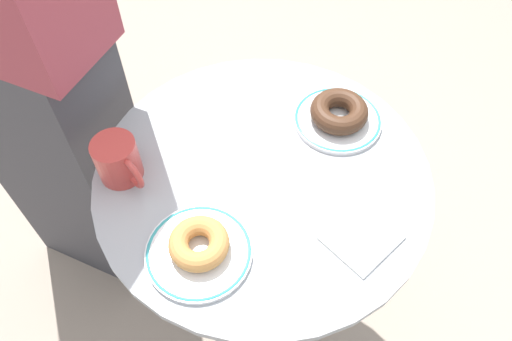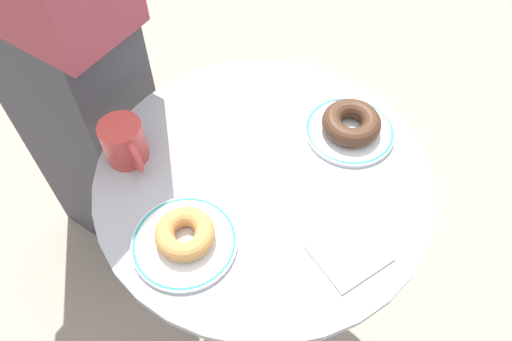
{
  "view_description": "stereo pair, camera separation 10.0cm",
  "coord_description": "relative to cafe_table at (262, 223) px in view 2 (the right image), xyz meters",
  "views": [
    {
      "loc": [
        -0.46,
        -0.39,
        1.57
      ],
      "look_at": [
        -0.02,
        0.0,
        0.76
      ],
      "focal_mm": 34.66,
      "sensor_mm": 36.0,
      "label": 1
    },
    {
      "loc": [
        -0.39,
        -0.46,
        1.57
      ],
      "look_at": [
        -0.02,
        0.0,
        0.76
      ],
      "focal_mm": 34.66,
      "sensor_mm": 36.0,
      "label": 2
    }
  ],
  "objects": [
    {
      "name": "donut_chocolate",
      "position": [
        0.22,
        -0.03,
        0.23
      ],
      "size": [
        0.14,
        0.14,
        0.04
      ],
      "primitive_type": "torus",
      "rotation": [
        0.0,
        0.0,
        4.85
      ],
      "color": "#422819",
      "rests_on": "plate_right"
    },
    {
      "name": "plate_left",
      "position": [
        -0.22,
        -0.03,
        0.21
      ],
      "size": [
        0.2,
        0.2,
        0.01
      ],
      "color": "white",
      "rests_on": "cafe_table"
    },
    {
      "name": "donut_old_fashioned",
      "position": [
        -0.21,
        -0.03,
        0.23
      ],
      "size": [
        0.14,
        0.14,
        0.04
      ],
      "primitive_type": "torus",
      "rotation": [
        0.0,
        0.0,
        2.83
      ],
      "color": "#BC7F42",
      "rests_on": "plate_left"
    },
    {
      "name": "coffee_mug",
      "position": [
        -0.19,
        0.21,
        0.25
      ],
      "size": [
        0.09,
        0.13,
        0.09
      ],
      "color": "#B73D38",
      "rests_on": "cafe_table"
    },
    {
      "name": "ground_plane",
      "position": [
        0.0,
        0.0,
        -0.55
      ],
      "size": [
        7.0,
        7.0,
        0.02
      ],
      "primitive_type": "cube",
      "color": "gray"
    },
    {
      "name": "cafe_table",
      "position": [
        0.0,
        0.0,
        0.0
      ],
      "size": [
        0.7,
        0.7,
        0.74
      ],
      "color": "#999EA3",
      "rests_on": "ground"
    },
    {
      "name": "plate_right",
      "position": [
        0.22,
        -0.03,
        0.21
      ],
      "size": [
        0.2,
        0.2,
        0.01
      ],
      "color": "white",
      "rests_on": "cafe_table"
    },
    {
      "name": "paper_napkin",
      "position": [
        0.01,
        -0.24,
        0.2
      ],
      "size": [
        0.14,
        0.13,
        0.01
      ],
      "primitive_type": "cube",
      "rotation": [
        0.0,
        0.0,
        -0.1
      ],
      "color": "white",
      "rests_on": "cafe_table"
    },
    {
      "name": "person_figure",
      "position": [
        -0.18,
        0.56,
        0.27
      ],
      "size": [
        0.34,
        0.49,
        1.65
      ],
      "color": "#3D3D42",
      "rests_on": "ground"
    }
  ]
}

